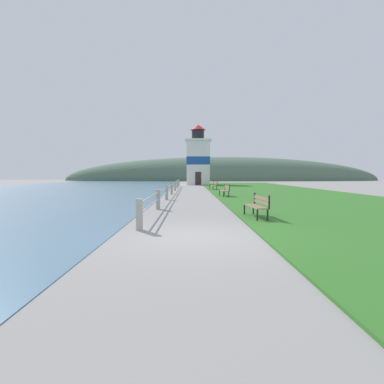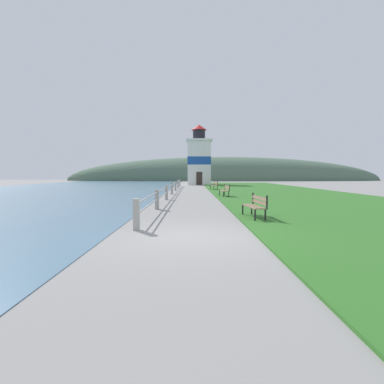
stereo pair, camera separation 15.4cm
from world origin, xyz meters
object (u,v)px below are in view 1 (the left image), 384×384
object	(u,v)px
park_bench_far	(214,185)
park_bench_near	(258,205)
park_bench_midway	(225,190)
lighthouse	(198,159)

from	to	relation	value
park_bench_far	park_bench_near	bearing A→B (deg)	82.87
park_bench_midway	park_bench_far	world-z (taller)	same
park_bench_midway	lighthouse	xyz separation A→B (m)	(-1.33, 25.20, 3.47)
park_bench_near	park_bench_far	size ratio (longest dim) A/B	0.87
park_bench_midway	lighthouse	world-z (taller)	lighthouse
park_bench_midway	park_bench_far	bearing A→B (deg)	-94.62
park_bench_midway	lighthouse	size ratio (longest dim) A/B	0.18
park_bench_near	park_bench_midway	bearing A→B (deg)	-95.61
park_bench_near	lighthouse	bearing A→B (deg)	-93.35
park_bench_midway	park_bench_far	xyz separation A→B (m)	(-0.04, 9.82, 0.00)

